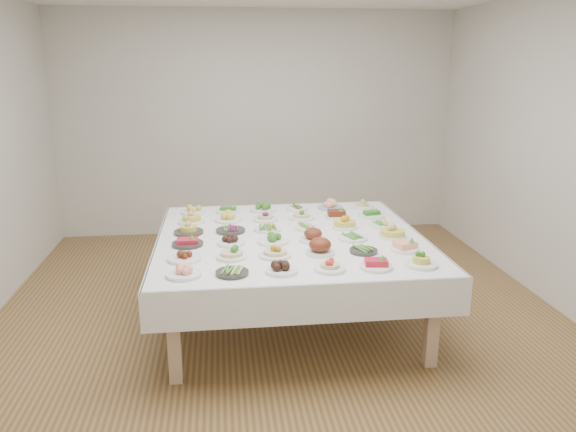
{
  "coord_description": "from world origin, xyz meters",
  "views": [
    {
      "loc": [
        -0.49,
        -4.66,
        2.14
      ],
      "look_at": [
        0.08,
        -0.05,
        0.88
      ],
      "focal_mm": 35.0,
      "sensor_mm": 36.0,
      "label": 1
    }
  ],
  "objects": [
    {
      "name": "dish_10",
      "position": [
        0.58,
        -0.7,
        0.77
      ],
      "size": [
        0.21,
        0.21,
        0.05
      ],
      "color": "#2D2B28",
      "rests_on": "display_table"
    },
    {
      "name": "dish_3",
      "position": [
        0.26,
        -1.04,
        0.79
      ],
      "size": [
        0.22,
        0.22,
        0.11
      ],
      "color": "white",
      "rests_on": "display_table"
    },
    {
      "name": "display_table",
      "position": [
        0.08,
        -0.2,
        0.68
      ],
      "size": [
        2.21,
        2.21,
        0.75
      ],
      "color": "white",
      "rests_on": "ground"
    },
    {
      "name": "dish_2",
      "position": [
        -0.08,
        -1.04,
        0.79
      ],
      "size": [
        0.22,
        0.22,
        0.09
      ],
      "color": "white",
      "rests_on": "display_table"
    },
    {
      "name": "dish_26",
      "position": [
        -0.08,
        0.3,
        0.8
      ],
      "size": [
        0.22,
        0.22,
        0.12
      ],
      "color": "white",
      "rests_on": "display_table"
    },
    {
      "name": "dish_34",
      "position": [
        0.59,
        0.65,
        0.8
      ],
      "size": [
        0.24,
        0.24,
        0.11
      ],
      "color": "#4C66B2",
      "rests_on": "display_table"
    },
    {
      "name": "dish_29",
      "position": [
        0.92,
        0.3,
        0.79
      ],
      "size": [
        0.24,
        0.24,
        0.1
      ],
      "color": "white",
      "rests_on": "display_table"
    },
    {
      "name": "dish_16",
      "position": [
        0.58,
        -0.36,
        0.77
      ],
      "size": [
        0.24,
        0.24,
        0.05
      ],
      "color": "white",
      "rests_on": "display_table"
    },
    {
      "name": "dish_30",
      "position": [
        -0.75,
        0.64,
        0.79
      ],
      "size": [
        0.24,
        0.24,
        0.1
      ],
      "color": "white",
      "rests_on": "display_table"
    },
    {
      "name": "dish_17",
      "position": [
        0.92,
        -0.36,
        0.82
      ],
      "size": [
        0.22,
        0.22,
        0.14
      ],
      "color": "white",
      "rests_on": "display_table"
    },
    {
      "name": "dish_13",
      "position": [
        -0.41,
        -0.37,
        0.79
      ],
      "size": [
        0.22,
        0.22,
        0.09
      ],
      "color": "white",
      "rests_on": "display_table"
    },
    {
      "name": "dish_27",
      "position": [
        0.25,
        0.31,
        0.8
      ],
      "size": [
        0.23,
        0.23,
        0.12
      ],
      "color": "white",
      "rests_on": "display_table"
    },
    {
      "name": "dish_8",
      "position": [
        -0.09,
        -0.71,
        0.82
      ],
      "size": [
        0.24,
        0.24,
        0.14
      ],
      "color": "white",
      "rests_on": "display_table"
    },
    {
      "name": "dish_5",
      "position": [
        0.92,
        -1.04,
        0.8
      ],
      "size": [
        0.23,
        0.23,
        0.12
      ],
      "color": "white",
      "rests_on": "display_table"
    },
    {
      "name": "dish_9",
      "position": [
        0.25,
        -0.69,
        0.82
      ],
      "size": [
        0.22,
        0.22,
        0.14
      ],
      "color": "white",
      "rests_on": "display_table"
    },
    {
      "name": "dish_28",
      "position": [
        0.58,
        0.3,
        0.8
      ],
      "size": [
        0.22,
        0.22,
        0.11
      ],
      "color": "white",
      "rests_on": "display_table"
    },
    {
      "name": "dish_19",
      "position": [
        -0.41,
        -0.03,
        0.77
      ],
      "size": [
        0.25,
        0.25,
        0.05
      ],
      "color": "#2D2B28",
      "rests_on": "display_table"
    },
    {
      "name": "dish_7",
      "position": [
        -0.42,
        -0.7,
        0.81
      ],
      "size": [
        0.23,
        0.23,
        0.13
      ],
      "color": "white",
      "rests_on": "display_table"
    },
    {
      "name": "dish_12",
      "position": [
        -0.76,
        -0.36,
        0.8
      ],
      "size": [
        0.24,
        0.24,
        0.11
      ],
      "color": "#2D2B28",
      "rests_on": "display_table"
    },
    {
      "name": "dish_4",
      "position": [
        0.59,
        -1.04,
        0.79
      ],
      "size": [
        0.23,
        0.23,
        0.1
      ],
      "color": "white",
      "rests_on": "display_table"
    },
    {
      "name": "dish_1",
      "position": [
        -0.42,
        -1.04,
        0.77
      ],
      "size": [
        0.22,
        0.22,
        0.05
      ],
      "color": "#2D2B28",
      "rests_on": "display_table"
    },
    {
      "name": "dish_25",
      "position": [
        -0.42,
        0.31,
        0.8
      ],
      "size": [
        0.24,
        0.24,
        0.11
      ],
      "color": "white",
      "rests_on": "display_table"
    },
    {
      "name": "room_envelope",
      "position": [
        0.0,
        0.0,
        1.83
      ],
      "size": [
        5.02,
        5.02,
        2.81
      ],
      "color": "olive",
      "rests_on": "ground"
    },
    {
      "name": "dish_18",
      "position": [
        -0.76,
        -0.03,
        0.8
      ],
      "size": [
        0.25,
        0.25,
        0.13
      ],
      "color": "#2D2B28",
      "rests_on": "display_table"
    },
    {
      "name": "dish_33",
      "position": [
        0.26,
        0.65,
        0.77
      ],
      "size": [
        0.21,
        0.21,
        0.05
      ],
      "color": "white",
      "rests_on": "display_table"
    },
    {
      "name": "dish_6",
      "position": [
        -0.76,
        -0.71,
        0.79
      ],
      "size": [
        0.25,
        0.25,
        0.09
      ],
      "color": "white",
      "rests_on": "display_table"
    },
    {
      "name": "dish_32",
      "position": [
        -0.08,
        0.65,
        0.8
      ],
      "size": [
        0.25,
        0.25,
        0.11
      ],
      "color": "white",
      "rests_on": "display_table"
    },
    {
      "name": "dish_11",
      "position": [
        0.91,
        -0.69,
        0.8
      ],
      "size": [
        0.22,
        0.22,
        0.11
      ],
      "color": "white",
      "rests_on": "display_table"
    },
    {
      "name": "dish_15",
      "position": [
        0.25,
        -0.37,
        0.8
      ],
      "size": [
        0.22,
        0.22,
        0.12
      ],
      "color": "white",
      "rests_on": "display_table"
    },
    {
      "name": "dish_0",
      "position": [
        -0.75,
        -1.03,
        0.79
      ],
      "size": [
        0.24,
        0.24,
        0.1
      ],
      "color": "white",
      "rests_on": "display_table"
    },
    {
      "name": "dish_22",
      "position": [
        0.59,
        -0.03,
        0.81
      ],
      "size": [
        0.21,
        0.21,
        0.14
      ],
      "color": "white",
      "rests_on": "display_table"
    },
    {
      "name": "dish_14",
      "position": [
        -0.08,
        -0.37,
        0.79
      ],
      "size": [
        0.25,
        0.25,
        0.1
      ],
      "color": "white",
      "rests_on": "display_table"
    },
    {
      "name": "dish_21",
      "position": [
        0.25,
        -0.03,
        0.77
      ],
      "size": [
        0.22,
        0.22,
        0.05
      ],
      "color": "white",
      "rests_on": "display_table"
    },
    {
      "name": "dish_23",
      "position": [
        0.93,
        -0.02,
        0.77
      ],
      "size": [
        0.23,
        0.23,
        0.05
      ],
      "color": "white",
      "rests_on": "display_table"
    },
    {
      "name": "dish_24",
      "position": [
        -0.75,
        0.3,
        0.81
      ],
      "size": [
        0.24,
        0.24,
        0.13
      ],
      "color": "white",
      "rests_on": "display_table"
    },
    {
      "name": "dish_31",
      "position": [
        -0.42,
        0.64,
        0.79
      ],
      "size": [
        0.24,
        0.24,
        0.1
      ],
      "color": "white",
      "rests_on": "display_table"
    },
    {
      "name": "dish_35",
      "position": [
        0.92,
        0.64,
        0.79
      ],
      "size": [
        0.23,
        0.23,
        0.11
      ],
      "color": "white",
      "rests_on": "display_table"
    },
    {
      "name": "dish_20",
      "position": [
        -0.09,
        -0.03,
        0.78
      ],
      "size": [
        0.23,
        0.23,
        0.06
      ],
      "color": "white",
      "rests_on": "display_table"
    }
  ]
}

